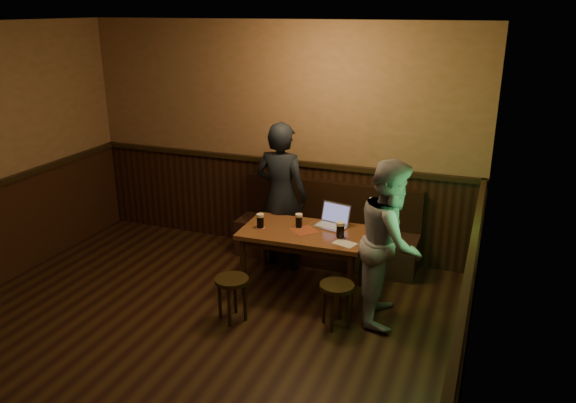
# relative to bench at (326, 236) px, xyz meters

# --- Properties ---
(room) EXTENTS (5.04, 6.04, 2.84)m
(room) POSITION_rel_bench_xyz_m (-0.74, -2.53, 0.89)
(room) COLOR black
(room) RESTS_ON ground
(bench) EXTENTS (2.20, 0.50, 0.95)m
(bench) POSITION_rel_bench_xyz_m (0.00, 0.00, 0.00)
(bench) COLOR black
(bench) RESTS_ON ground
(pub_table) EXTENTS (1.33, 0.79, 0.71)m
(pub_table) POSITION_rel_bench_xyz_m (0.00, -0.83, 0.30)
(pub_table) COLOR brown
(pub_table) RESTS_ON ground
(stool_left) EXTENTS (0.40, 0.40, 0.45)m
(stool_left) POSITION_rel_bench_xyz_m (-0.45, -1.65, 0.05)
(stool_left) COLOR black
(stool_left) RESTS_ON ground
(stool_right) EXTENTS (0.34, 0.34, 0.45)m
(stool_right) POSITION_rel_bench_xyz_m (0.53, -1.40, 0.04)
(stool_right) COLOR black
(stool_right) RESTS_ON ground
(pint_left) EXTENTS (0.10, 0.10, 0.16)m
(pint_left) POSITION_rel_bench_xyz_m (-0.46, -0.93, 0.47)
(pint_left) COLOR #A32614
(pint_left) RESTS_ON pub_table
(pint_mid) EXTENTS (0.10, 0.10, 0.16)m
(pint_mid) POSITION_rel_bench_xyz_m (-0.08, -0.77, 0.47)
(pint_mid) COLOR #A32614
(pint_mid) RESTS_ON pub_table
(pint_right) EXTENTS (0.11, 0.11, 0.17)m
(pint_right) POSITION_rel_bench_xyz_m (0.41, -0.88, 0.48)
(pint_right) COLOR #A32614
(pint_right) RESTS_ON pub_table
(laptop) EXTENTS (0.38, 0.33, 0.24)m
(laptop) POSITION_rel_bench_xyz_m (0.24, -0.59, 0.45)
(laptop) COLOR silver
(laptop) RESTS_ON pub_table
(menu) EXTENTS (0.26, 0.21, 0.00)m
(menu) POSITION_rel_bench_xyz_m (0.49, -1.01, 0.39)
(menu) COLOR silver
(menu) RESTS_ON pub_table
(person_suit) EXTENTS (0.66, 0.46, 1.74)m
(person_suit) POSITION_rel_bench_xyz_m (-0.46, -0.33, 0.56)
(person_suit) COLOR black
(person_suit) RESTS_ON ground
(person_grey) EXTENTS (0.69, 0.84, 1.62)m
(person_grey) POSITION_rel_bench_xyz_m (0.95, -1.04, 0.50)
(person_grey) COLOR gray
(person_grey) RESTS_ON ground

